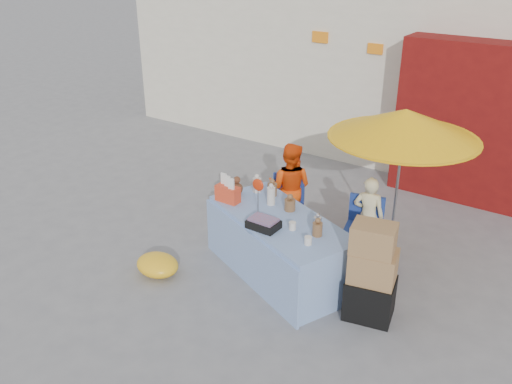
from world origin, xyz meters
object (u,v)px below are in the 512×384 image
Objects in this scene: vendor_beige at (368,216)px; umbrella at (405,124)px; box_stack at (371,275)px; market_table at (279,245)px; vendor_orange at (290,187)px; chair_left at (284,217)px; chair_right at (362,241)px.

umbrella is (0.30, 0.15, 1.32)m from vendor_beige.
box_stack is at bearing 101.63° from vendor_beige.
market_table is at bearing 42.74° from vendor_beige.
vendor_orange reaches higher than market_table.
vendor_beige reaches higher than chair_left.
chair_right is at bearing 74.16° from vendor_beige.
chair_left is 1.30m from vendor_beige.
market_table is 1.35m from box_stack.
box_stack is (0.61, -1.27, -0.02)m from vendor_beige.
umbrella is at bearing 102.49° from box_stack.
umbrella is (1.55, 0.28, 1.64)m from chair_left.
vendor_orange is at bearing -174.47° from umbrella.
chair_left is at bearing 165.81° from chair_right.
chair_right is at bearing 159.64° from vendor_orange.
chair_left is 0.71× the size of box_stack.
chair_right is (0.71, 0.97, -0.16)m from market_table.
box_stack is at bearing -77.51° from umbrella.
vendor_orange reaches higher than chair_left.
box_stack is at bearing -75.62° from chair_right.
vendor_beige is at bearing -8.06° from chair_left.
market_table reaches higher than chair_right.
market_table is at bearing -129.10° from umbrella.
vendor_beige is at bearing 79.85° from market_table.
chair_right is 0.41× the size of umbrella.
umbrella is (1.02, 1.25, 1.47)m from market_table.
box_stack is (0.62, -1.14, 0.30)m from chair_right.
umbrella is (1.55, 0.15, 1.21)m from vendor_orange.
vendor_beige is at bearing -153.43° from umbrella.
umbrella reaches higher than market_table.
market_table is 1.12m from chair_left.
vendor_beige is 0.55× the size of umbrella.
vendor_orange is 1.25m from vendor_beige.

